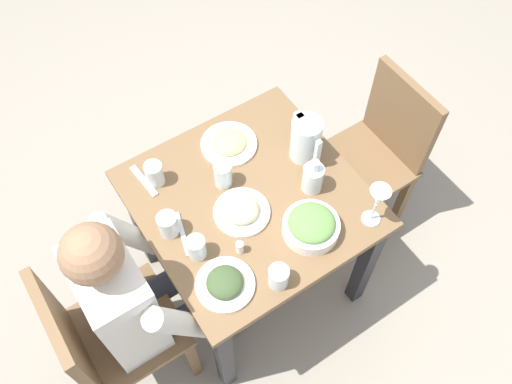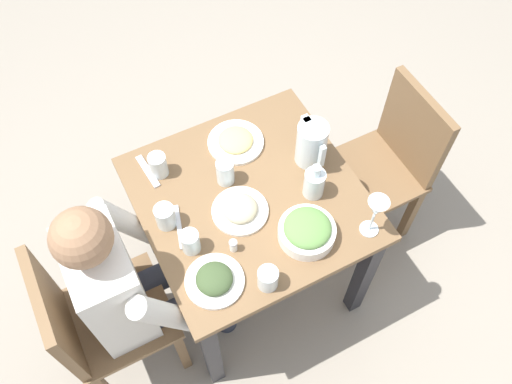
{
  "view_description": "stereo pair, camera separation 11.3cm",
  "coord_description": "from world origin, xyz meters",
  "px_view_note": "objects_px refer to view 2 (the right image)",
  "views": [
    {
      "loc": [
        0.91,
        -0.57,
        2.47
      ],
      "look_at": [
        0.02,
        0.02,
        0.78
      ],
      "focal_mm": 37.82,
      "sensor_mm": 36.0,
      "label": 1
    },
    {
      "loc": [
        0.97,
        -0.48,
        2.47
      ],
      "look_at": [
        0.02,
        0.02,
        0.78
      ],
      "focal_mm": 37.82,
      "sensor_mm": 36.0,
      "label": 2
    }
  ],
  "objects_px": {
    "water_pitcher": "(312,144)",
    "water_glass_far_right": "(158,165)",
    "water_glass_near_left": "(165,216)",
    "water_glass_center": "(268,278)",
    "plate_beans": "(240,209)",
    "plate_fries": "(236,141)",
    "salt_shaker": "(233,246)",
    "chair_near": "(94,320)",
    "water_glass_near_right": "(225,172)",
    "chair_far": "(388,161)",
    "oil_carafe": "(314,184)",
    "water_glass_far_left": "(190,242)",
    "plate_dolmas": "(214,280)",
    "dining_table": "(250,214)",
    "diner_near": "(137,282)",
    "salad_bowl": "(307,230)",
    "wine_glass": "(376,210)"
  },
  "relations": [
    {
      "from": "water_glass_near_right",
      "to": "plate_fries",
      "type": "bearing_deg",
      "value": 141.58
    },
    {
      "from": "plate_fries",
      "to": "salt_shaker",
      "type": "relative_size",
      "value": 4.22
    },
    {
      "from": "dining_table",
      "to": "water_glass_near_left",
      "type": "xyz_separation_m",
      "value": [
        -0.04,
        -0.32,
        0.19
      ]
    },
    {
      "from": "water_glass_far_right",
      "to": "oil_carafe",
      "type": "bearing_deg",
      "value": 53.96
    },
    {
      "from": "chair_near",
      "to": "water_glass_near_right",
      "type": "height_order",
      "value": "chair_near"
    },
    {
      "from": "salt_shaker",
      "to": "water_glass_far_right",
      "type": "bearing_deg",
      "value": -165.77
    },
    {
      "from": "chair_far",
      "to": "wine_glass",
      "type": "distance_m",
      "value": 0.65
    },
    {
      "from": "chair_far",
      "to": "plate_fries",
      "type": "xyz_separation_m",
      "value": [
        -0.23,
        -0.65,
        0.26
      ]
    },
    {
      "from": "water_glass_near_right",
      "to": "oil_carafe",
      "type": "xyz_separation_m",
      "value": [
        0.2,
        0.27,
        0.0
      ]
    },
    {
      "from": "plate_fries",
      "to": "oil_carafe",
      "type": "distance_m",
      "value": 0.38
    },
    {
      "from": "plate_fries",
      "to": "water_glass_near_left",
      "type": "bearing_deg",
      "value": -61.09
    },
    {
      "from": "plate_fries",
      "to": "chair_far",
      "type": "bearing_deg",
      "value": 70.14
    },
    {
      "from": "plate_dolmas",
      "to": "oil_carafe",
      "type": "relative_size",
      "value": 1.26
    },
    {
      "from": "water_glass_near_right",
      "to": "salt_shaker",
      "type": "xyz_separation_m",
      "value": [
        0.28,
        -0.1,
        -0.03
      ]
    },
    {
      "from": "wine_glass",
      "to": "salt_shaker",
      "type": "height_order",
      "value": "wine_glass"
    },
    {
      "from": "salad_bowl",
      "to": "plate_fries",
      "type": "relative_size",
      "value": 0.92
    },
    {
      "from": "dining_table",
      "to": "plate_fries",
      "type": "xyz_separation_m",
      "value": [
        -0.25,
        0.06,
        0.15
      ]
    },
    {
      "from": "wine_glass",
      "to": "dining_table",
      "type": "bearing_deg",
      "value": -135.47
    },
    {
      "from": "salt_shaker",
      "to": "oil_carafe",
      "type": "bearing_deg",
      "value": 101.73
    },
    {
      "from": "salad_bowl",
      "to": "dining_table",
      "type": "bearing_deg",
      "value": -156.83
    },
    {
      "from": "oil_carafe",
      "to": "salt_shaker",
      "type": "xyz_separation_m",
      "value": [
        0.08,
        -0.38,
        -0.03
      ]
    },
    {
      "from": "water_pitcher",
      "to": "salt_shaker",
      "type": "xyz_separation_m",
      "value": [
        0.22,
        -0.45,
        -0.07
      ]
    },
    {
      "from": "salad_bowl",
      "to": "water_glass_near_right",
      "type": "relative_size",
      "value": 1.89
    },
    {
      "from": "plate_beans",
      "to": "water_glass_near_left",
      "type": "height_order",
      "value": "water_glass_near_left"
    },
    {
      "from": "water_pitcher",
      "to": "oil_carafe",
      "type": "xyz_separation_m",
      "value": [
        0.14,
        -0.07,
        -0.04
      ]
    },
    {
      "from": "salad_bowl",
      "to": "water_glass_far_right",
      "type": "distance_m",
      "value": 0.62
    },
    {
      "from": "water_glass_near_right",
      "to": "water_glass_far_left",
      "type": "bearing_deg",
      "value": -48.61
    },
    {
      "from": "chair_near",
      "to": "salt_shaker",
      "type": "bearing_deg",
      "value": 81.02
    },
    {
      "from": "dining_table",
      "to": "plate_fries",
      "type": "bearing_deg",
      "value": 165.68
    },
    {
      "from": "water_glass_near_left",
      "to": "water_glass_center",
      "type": "xyz_separation_m",
      "value": [
        0.38,
        0.22,
        -0.0
      ]
    },
    {
      "from": "water_glass_far_left",
      "to": "water_glass_near_left",
      "type": "bearing_deg",
      "value": -163.66
    },
    {
      "from": "chair_near",
      "to": "plate_beans",
      "type": "distance_m",
      "value": 0.7
    },
    {
      "from": "water_glass_near_right",
      "to": "water_glass_near_left",
      "type": "bearing_deg",
      "value": -75.33
    },
    {
      "from": "chair_near",
      "to": "plate_beans",
      "type": "xyz_separation_m",
      "value": [
        -0.04,
        0.65,
        0.27
      ]
    },
    {
      "from": "water_glass_center",
      "to": "water_glass_far_left",
      "type": "bearing_deg",
      "value": -144.17
    },
    {
      "from": "oil_carafe",
      "to": "water_glass_near_left",
      "type": "bearing_deg",
      "value": -103.49
    },
    {
      "from": "salt_shaker",
      "to": "salad_bowl",
      "type": "bearing_deg",
      "value": 74.01
    },
    {
      "from": "plate_fries",
      "to": "salt_shaker",
      "type": "xyz_separation_m",
      "value": [
        0.42,
        -0.22,
        0.01
      ]
    },
    {
      "from": "water_glass_far_left",
      "to": "water_glass_far_right",
      "type": "xyz_separation_m",
      "value": [
        -0.36,
        0.02,
        0.0
      ]
    },
    {
      "from": "diner_near",
      "to": "water_glass_far_right",
      "type": "distance_m",
      "value": 0.45
    },
    {
      "from": "plate_beans",
      "to": "plate_fries",
      "type": "distance_m",
      "value": 0.32
    },
    {
      "from": "chair_near",
      "to": "water_glass_center",
      "type": "distance_m",
      "value": 0.72
    },
    {
      "from": "salad_bowl",
      "to": "plate_dolmas",
      "type": "distance_m",
      "value": 0.37
    },
    {
      "from": "water_pitcher",
      "to": "plate_dolmas",
      "type": "height_order",
      "value": "water_pitcher"
    },
    {
      "from": "water_pitcher",
      "to": "water_glass_far_right",
      "type": "xyz_separation_m",
      "value": [
        -0.21,
        -0.55,
        -0.05
      ]
    },
    {
      "from": "water_pitcher",
      "to": "water_glass_center",
      "type": "bearing_deg",
      "value": -45.35
    },
    {
      "from": "water_glass_far_left",
      "to": "salt_shaker",
      "type": "relative_size",
      "value": 1.78
    },
    {
      "from": "chair_far",
      "to": "salt_shaker",
      "type": "xyz_separation_m",
      "value": [
        0.19,
        -0.86,
        0.27
      ]
    },
    {
      "from": "diner_near",
      "to": "salt_shaker",
      "type": "bearing_deg",
      "value": 76.01
    },
    {
      "from": "water_pitcher",
      "to": "water_glass_center",
      "type": "xyz_separation_m",
      "value": [
        0.39,
        -0.4,
        -0.05
      ]
    }
  ]
}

